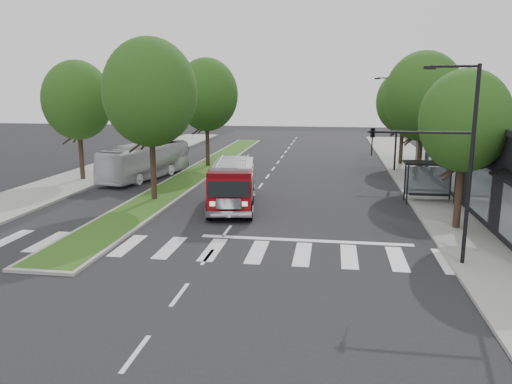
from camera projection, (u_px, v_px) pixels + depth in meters
ground at (227, 231)px, 25.20m from camera, size 140.00×140.00×0.00m
sidewalk_right at (443, 196)px, 33.02m from camera, size 5.00×80.00×0.15m
sidewalk_left at (64, 184)px, 37.01m from camera, size 5.00×80.00×0.15m
median at (202, 170)px, 43.49m from camera, size 3.00×50.00×0.15m
bus_shelter at (430, 171)px, 31.01m from camera, size 3.20×1.60×2.61m
tree_right_near at (465, 121)px, 24.31m from camera, size 4.40×4.40×8.05m
tree_right_mid at (423, 96)px, 35.72m from camera, size 5.60×5.60×9.72m
tree_right_far at (404, 102)px, 45.53m from camera, size 5.00×5.00×8.73m
tree_median_near at (150, 93)px, 30.50m from camera, size 5.80×5.80×10.16m
tree_median_far at (207, 95)px, 44.11m from camera, size 5.60×5.60×9.72m
tree_left_mid at (77, 100)px, 37.62m from camera, size 5.20×5.20×9.16m
streetlight_right_near at (448, 152)px, 19.44m from camera, size 4.08×0.22×8.00m
streetlight_right_far at (395, 119)px, 42.10m from camera, size 2.11×0.20×8.00m
fire_engine at (233, 185)px, 30.11m from camera, size 3.58×8.46×2.84m
city_bus at (146, 161)px, 39.62m from camera, size 4.44×10.30×2.79m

